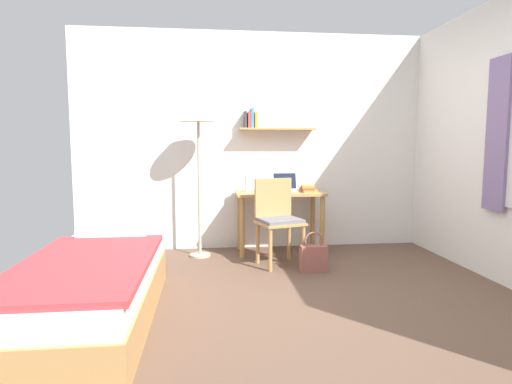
% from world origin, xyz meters
% --- Properties ---
extents(ground_plane, '(5.28, 5.28, 0.00)m').
position_xyz_m(ground_plane, '(0.00, 0.00, 0.00)').
color(ground_plane, brown).
extents(wall_back, '(4.40, 0.27, 2.60)m').
position_xyz_m(wall_back, '(0.00, 2.02, 1.30)').
color(wall_back, white).
rests_on(wall_back, ground_plane).
extents(bed, '(0.85, 1.96, 0.54)m').
position_xyz_m(bed, '(-1.45, -0.11, 0.24)').
color(bed, '#B2844C').
rests_on(bed, ground_plane).
extents(desk, '(1.01, 0.53, 0.72)m').
position_xyz_m(desk, '(0.20, 1.70, 0.58)').
color(desk, '#B2844C').
rests_on(desk, ground_plane).
extents(desk_chair, '(0.53, 0.50, 0.91)m').
position_xyz_m(desk_chair, '(0.10, 1.21, 0.51)').
color(desk_chair, '#B2844C').
rests_on(desk_chair, ground_plane).
extents(standing_lamp, '(0.42, 0.42, 1.74)m').
position_xyz_m(standing_lamp, '(-0.72, 1.63, 1.54)').
color(standing_lamp, '#B2A893').
rests_on(standing_lamp, ground_plane).
extents(laptop, '(0.30, 0.24, 0.23)m').
position_xyz_m(laptop, '(0.28, 1.78, 0.78)').
color(laptop, '#B7BABF').
rests_on(laptop, desk).
extents(water_bottle, '(0.05, 0.05, 0.20)m').
position_xyz_m(water_bottle, '(-0.17, 1.74, 0.82)').
color(water_bottle, silver).
rests_on(water_bottle, desk).
extents(book_stack, '(0.18, 0.23, 0.07)m').
position_xyz_m(book_stack, '(0.53, 1.67, 0.75)').
color(book_stack, orange).
rests_on(book_stack, desk).
extents(handbag, '(0.26, 0.12, 0.40)m').
position_xyz_m(handbag, '(0.41, 0.91, 0.14)').
color(handbag, '#99564C').
rests_on(handbag, ground_plane).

